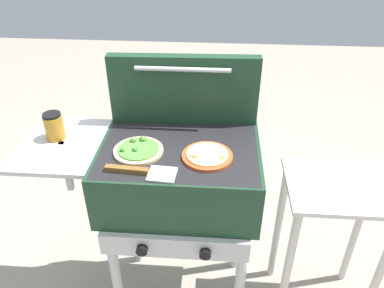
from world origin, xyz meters
name	(u,v)px	position (x,y,z in m)	size (l,w,h in m)	color
grill	(177,177)	(-0.01, 0.00, 0.76)	(0.96, 0.53, 0.90)	#193823
grill_lid_open	(184,90)	(0.00, 0.21, 1.05)	(0.63, 0.09, 0.30)	#193823
pizza_cheese	(207,156)	(0.11, -0.06, 0.91)	(0.19, 0.19, 0.03)	#C64723
pizza_veggie	(138,150)	(-0.16, -0.04, 0.91)	(0.19, 0.19, 0.04)	#E0C17F
sauce_jar	(54,126)	(-0.51, 0.04, 0.96)	(0.08, 0.08, 0.11)	#B77A1E
spatula	(141,171)	(-0.12, -0.17, 0.91)	(0.26, 0.10, 0.02)	#B7BABF
prep_table	(331,223)	(0.66, 0.00, 0.54)	(0.44, 0.36, 0.75)	beige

